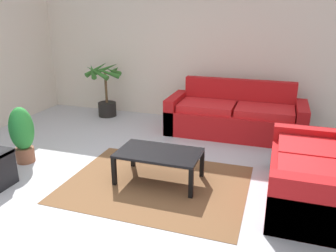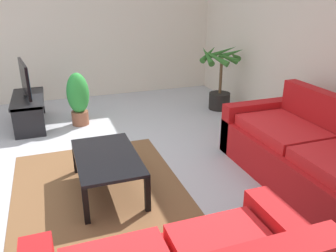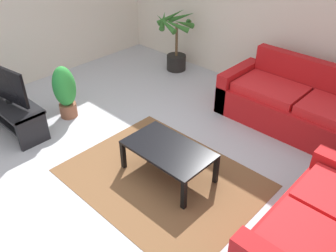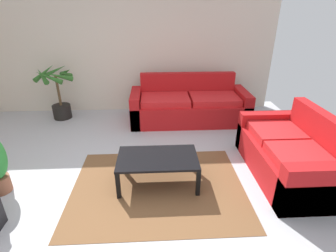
{
  "view_description": "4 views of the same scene",
  "coord_description": "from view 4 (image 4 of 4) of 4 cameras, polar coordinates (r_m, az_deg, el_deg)",
  "views": [
    {
      "loc": [
        1.79,
        -3.3,
        2.03
      ],
      "look_at": [
        0.51,
        0.54,
        0.64
      ],
      "focal_mm": 35.84,
      "sensor_mm": 36.0,
      "label": 1
    },
    {
      "loc": [
        3.55,
        -0.17,
        1.92
      ],
      "look_at": [
        0.63,
        0.87,
        0.68
      ],
      "focal_mm": 36.47,
      "sensor_mm": 36.0,
      "label": 2
    },
    {
      "loc": [
        2.64,
        -2.01,
        2.79
      ],
      "look_at": [
        0.33,
        0.42,
        0.55
      ],
      "focal_mm": 37.15,
      "sensor_mm": 36.0,
      "label": 3
    },
    {
      "loc": [
        0.46,
        -2.53,
        2.14
      ],
      "look_at": [
        0.64,
        0.68,
        0.63
      ],
      "focal_mm": 27.55,
      "sensor_mm": 36.0,
      "label": 4
    }
  ],
  "objects": [
    {
      "name": "ground_plane",
      "position": [
        3.35,
        -10.69,
        -15.17
      ],
      "size": [
        6.6,
        6.6,
        0.0
      ],
      "primitive_type": "plane",
      "color": "#B2B2B7"
    },
    {
      "name": "wall_back",
      "position": [
        5.6,
        -8.16,
        16.82
      ],
      "size": [
        6.0,
        0.06,
        2.7
      ],
      "primitive_type": "cube",
      "color": "beige",
      "rests_on": "ground"
    },
    {
      "name": "couch_main",
      "position": [
        5.2,
        4.67,
        4.37
      ],
      "size": [
        2.29,
        0.9,
        0.9
      ],
      "color": "red",
      "rests_on": "ground"
    },
    {
      "name": "couch_loveseat",
      "position": [
        3.89,
        25.37,
        -5.81
      ],
      "size": [
        0.9,
        1.65,
        0.9
      ],
      "color": "red",
      "rests_on": "ground"
    },
    {
      "name": "coffee_table",
      "position": [
        3.33,
        -2.31,
        -7.57
      ],
      "size": [
        1.02,
        0.61,
        0.39
      ],
      "color": "black",
      "rests_on": "ground"
    },
    {
      "name": "area_rug",
      "position": [
        3.44,
        -2.18,
        -13.25
      ],
      "size": [
        2.2,
        1.7,
        0.01
      ],
      "primitive_type": "cube",
      "color": "brown",
      "rests_on": "ground"
    },
    {
      "name": "potted_palm",
      "position": [
        5.66,
        -23.12,
        6.52
      ],
      "size": [
        0.79,
        0.77,
        1.08
      ],
      "color": "black",
      "rests_on": "ground"
    }
  ]
}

